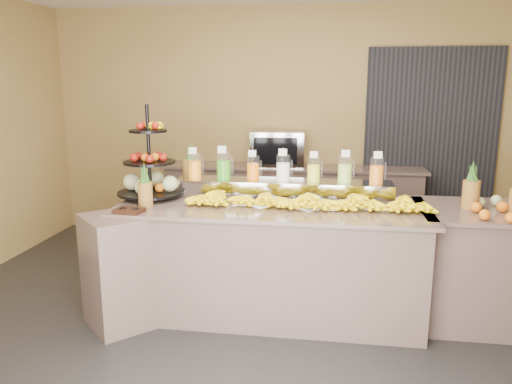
% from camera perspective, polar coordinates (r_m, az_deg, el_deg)
% --- Properties ---
extents(ground, '(6.00, 6.00, 0.00)m').
position_cam_1_polar(ground, '(4.11, 1.24, -15.19)').
color(ground, black).
rests_on(ground, ground).
extents(room_envelope, '(6.04, 5.02, 2.82)m').
position_cam_1_polar(room_envelope, '(4.40, 5.18, 12.02)').
color(room_envelope, olive).
rests_on(room_envelope, ground).
extents(buffet_counter, '(2.75, 1.25, 0.93)m').
position_cam_1_polar(buffet_counter, '(4.17, 0.15, -7.76)').
color(buffet_counter, gray).
rests_on(buffet_counter, ground).
extents(right_counter, '(1.08, 0.88, 0.93)m').
position_cam_1_polar(right_counter, '(4.43, 24.56, -7.64)').
color(right_counter, gray).
rests_on(right_counter, ground).
extents(back_ledge, '(3.10, 0.55, 0.93)m').
position_cam_1_polar(back_ledge, '(6.05, 4.03, -1.35)').
color(back_ledge, gray).
rests_on(back_ledge, ground).
extents(pitcher_tray, '(1.85, 0.30, 0.15)m').
position_cam_1_polar(pitcher_tray, '(4.30, 3.10, 0.35)').
color(pitcher_tray, gray).
rests_on(pitcher_tray, buffet_counter).
extents(juice_pitcher_orange_a, '(0.12, 0.12, 0.29)m').
position_cam_1_polar(juice_pitcher_orange_a, '(4.41, -7.02, 2.86)').
color(juice_pitcher_orange_a, silver).
rests_on(juice_pitcher_orange_a, pitcher_tray).
extents(juice_pitcher_green, '(0.13, 0.13, 0.31)m').
position_cam_1_polar(juice_pitcher_green, '(4.35, -3.72, 2.86)').
color(juice_pitcher_green, silver).
rests_on(juice_pitcher_green, pitcher_tray).
extents(juice_pitcher_orange_b, '(0.11, 0.12, 0.27)m').
position_cam_1_polar(juice_pitcher_orange_b, '(4.30, -0.33, 2.64)').
color(juice_pitcher_orange_b, silver).
rests_on(juice_pitcher_orange_b, pitcher_tray).
extents(juice_pitcher_milk, '(0.12, 0.12, 0.29)m').
position_cam_1_polar(juice_pitcher_milk, '(4.27, 3.12, 2.62)').
color(juice_pitcher_milk, silver).
rests_on(juice_pitcher_milk, pitcher_tray).
extents(juice_pitcher_lemon, '(0.11, 0.12, 0.27)m').
position_cam_1_polar(juice_pitcher_lemon, '(4.25, 6.61, 2.45)').
color(juice_pitcher_lemon, silver).
rests_on(juice_pitcher_lemon, pitcher_tray).
extents(juice_pitcher_lime, '(0.12, 0.12, 0.29)m').
position_cam_1_polar(juice_pitcher_lime, '(4.25, 10.12, 2.41)').
color(juice_pitcher_lime, silver).
rests_on(juice_pitcher_lime, pitcher_tray).
extents(juice_pitcher_orange_c, '(0.12, 0.12, 0.28)m').
position_cam_1_polar(juice_pitcher_orange_c, '(4.27, 13.61, 2.26)').
color(juice_pitcher_orange_c, silver).
rests_on(juice_pitcher_orange_c, pitcher_tray).
extents(banana_heap, '(2.02, 0.18, 0.17)m').
position_cam_1_polar(banana_heap, '(3.98, 6.11, -0.80)').
color(banana_heap, '#FFEA0C').
rests_on(banana_heap, buffet_counter).
extents(fruit_stand, '(0.68, 0.68, 0.80)m').
position_cam_1_polar(fruit_stand, '(4.35, -11.61, 2.00)').
color(fruit_stand, black).
rests_on(fruit_stand, buffet_counter).
extents(condiment_caddy, '(0.23, 0.18, 0.03)m').
position_cam_1_polar(condiment_caddy, '(3.93, -14.28, -2.07)').
color(condiment_caddy, black).
rests_on(condiment_caddy, buffet_counter).
extents(pineapple_left_a, '(0.12, 0.12, 0.36)m').
position_cam_1_polar(pineapple_left_a, '(4.08, -12.55, 0.15)').
color(pineapple_left_a, brown).
rests_on(pineapple_left_a, buffet_counter).
extents(pineapple_left_b, '(0.15, 0.15, 0.44)m').
position_cam_1_polar(pineapple_left_b, '(4.65, -7.44, 2.35)').
color(pineapple_left_b, brown).
rests_on(pineapple_left_b, buffet_counter).
extents(right_fruit_pile, '(0.43, 0.41, 0.23)m').
position_cam_1_polar(right_fruit_pile, '(4.17, 25.56, -1.31)').
color(right_fruit_pile, brown).
rests_on(right_fruit_pile, right_counter).
extents(oven_warmer, '(0.65, 0.48, 0.41)m').
position_cam_1_polar(oven_warmer, '(5.94, 2.48, 4.99)').
color(oven_warmer, gray).
rests_on(oven_warmer, back_ledge).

